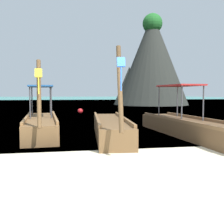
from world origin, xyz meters
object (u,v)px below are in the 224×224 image
(longtail_boat_yellow_ribbon, at_px, (41,124))
(mooring_buoy_near, at_px, (80,111))
(longtail_boat_green_ribbon, at_px, (190,127))
(longtail_boat_blue_ribbon, at_px, (110,128))
(karst_rock, at_px, (150,61))

(longtail_boat_yellow_ribbon, xyz_separation_m, mooring_buoy_near, (2.00, 9.97, -0.17))
(longtail_boat_yellow_ribbon, distance_m, longtail_boat_green_ribbon, 5.66)
(mooring_buoy_near, bearing_deg, longtail_boat_blue_ribbon, -87.14)
(karst_rock, bearing_deg, mooring_buoy_near, -125.95)
(longtail_boat_yellow_ribbon, xyz_separation_m, karst_rock, (12.40, 24.32, 5.73))
(karst_rock, bearing_deg, longtail_boat_blue_ribbon, -111.18)
(longtail_boat_blue_ribbon, distance_m, karst_rock, 27.86)
(longtail_boat_blue_ribbon, relative_size, mooring_buoy_near, 14.90)
(mooring_buoy_near, bearing_deg, longtail_boat_green_ribbon, -73.34)
(karst_rock, distance_m, mooring_buoy_near, 18.67)
(longtail_boat_blue_ribbon, xyz_separation_m, karst_rock, (9.85, 25.41, 5.77))
(longtail_boat_yellow_ribbon, relative_size, longtail_boat_green_ribbon, 0.84)
(longtail_boat_yellow_ribbon, distance_m, mooring_buoy_near, 10.17)
(longtail_boat_green_ribbon, bearing_deg, mooring_buoy_near, 106.66)
(longtail_boat_blue_ribbon, distance_m, longtail_boat_green_ribbon, 2.92)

